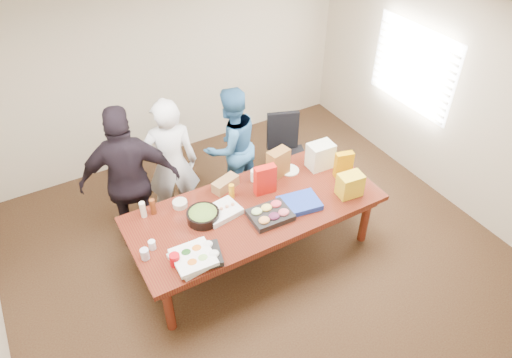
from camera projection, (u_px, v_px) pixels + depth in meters
floor at (255, 253)px, 5.67m from camera, size 5.50×5.00×0.02m
ceiling at (255, 34)px, 3.95m from camera, size 5.50×5.00×0.02m
wall_back at (165, 68)px, 6.49m from camera, size 5.50×0.04×2.70m
wall_right at (447, 97)px, 5.88m from camera, size 0.04×5.00×2.70m
window_panel at (413, 67)px, 6.17m from camera, size 0.03×1.40×1.10m
window_blinds at (410, 68)px, 6.16m from camera, size 0.04×1.36×1.00m
conference_table at (255, 231)px, 5.43m from camera, size 2.80×1.20×0.75m
office_chair at (290, 155)px, 6.35m from camera, size 0.66×0.66×1.01m
person_center at (171, 164)px, 5.57m from camera, size 0.73×0.57×1.76m
person_right at (231, 146)px, 6.00m from camera, size 0.86×0.71×1.60m
person_left at (130, 181)px, 5.24m from camera, size 1.18×0.77×1.87m
veggie_tray at (200, 256)px, 4.59m from camera, size 0.47×0.41×0.06m
fruit_tray at (270, 215)px, 5.04m from camera, size 0.45×0.36×0.07m
sheet_cake at (221, 212)px, 5.07m from camera, size 0.43×0.35×0.07m
salad_bowl at (203, 216)px, 4.99m from camera, size 0.41×0.41×0.11m
chip_bag_blue at (299, 203)px, 5.18m from camera, size 0.48×0.39×0.07m
chip_bag_red at (265, 180)px, 5.27m from camera, size 0.25×0.13×0.35m
chip_bag_yellow at (344, 164)px, 5.52m from camera, size 0.23×0.13×0.32m
chip_bag_orange at (268, 177)px, 5.39m from camera, size 0.17×0.10×0.25m
mayo_jar at (255, 175)px, 5.50m from camera, size 0.12×0.12×0.15m
mustard_bottle at (232, 191)px, 5.26m from camera, size 0.07×0.07×0.18m
dressing_bottle at (153, 207)px, 5.05m from camera, size 0.06×0.06×0.19m
ranch_bottle at (143, 210)px, 5.01m from camera, size 0.08×0.08×0.19m
banana_bunch at (275, 171)px, 5.62m from camera, size 0.23×0.14×0.08m
bread_loaf at (225, 184)px, 5.39m from camera, size 0.35×0.23×0.13m
kraft_bag at (278, 163)px, 5.53m from camera, size 0.29×0.20×0.34m
red_cup at (175, 260)px, 4.51m from camera, size 0.10×0.10×0.13m
clear_cup_a at (145, 254)px, 4.57m from camera, size 0.11×0.11×0.12m
clear_cup_b at (152, 245)px, 4.68m from camera, size 0.08×0.08×0.10m
pizza_box_lower at (193, 259)px, 4.58m from camera, size 0.42×0.42×0.04m
pizza_box_upper at (193, 257)px, 4.53m from camera, size 0.40×0.40×0.04m
plate_a at (324, 162)px, 5.80m from camera, size 0.27×0.27×0.01m
plate_b at (289, 170)px, 5.68m from camera, size 0.28×0.28×0.01m
dip_bowl_a at (258, 177)px, 5.54m from camera, size 0.17×0.17×0.06m
dip_bowl_b at (180, 204)px, 5.18m from camera, size 0.18×0.18×0.06m
grocery_bag_white at (320, 156)px, 5.66m from camera, size 0.31×0.23×0.32m
grocery_bag_yellow at (350, 185)px, 5.27m from camera, size 0.29×0.21×0.27m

